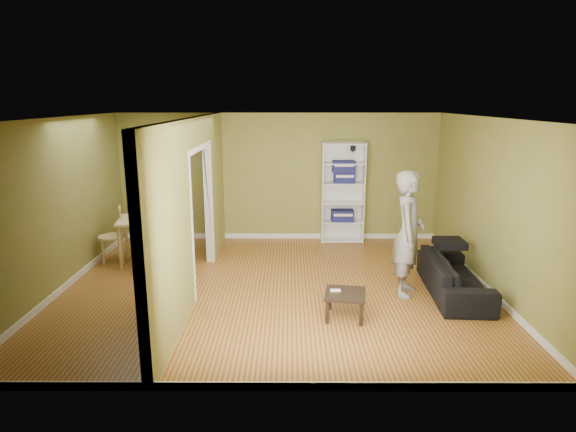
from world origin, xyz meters
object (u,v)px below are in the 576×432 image
object	(u,v)px
coffee_table	(345,296)
dining_table	(156,222)
chair_far	(164,225)
chair_near	(148,243)
bookshelf	(342,192)
sofa	(455,271)
chair_left	(111,235)
person	(409,223)

from	to	relation	value
coffee_table	dining_table	distance (m)	3.92
chair_far	coffee_table	bearing A→B (deg)	147.24
coffee_table	chair_near	size ratio (longest dim) A/B	0.52
chair_far	bookshelf	bearing A→B (deg)	-157.67
sofa	coffee_table	bearing A→B (deg)	119.21
coffee_table	chair_left	distance (m)	4.52
dining_table	chair_near	bearing A→B (deg)	-89.46
person	chair_left	bearing A→B (deg)	92.66
sofa	person	distance (m)	1.03
bookshelf	chair_near	xyz separation A→B (m)	(-3.46, -1.93, -0.50)
chair_near	chair_far	bearing A→B (deg)	74.78
person	chair_near	size ratio (longest dim) A/B	2.14
sofa	chair_near	bearing A→B (deg)	82.97
person	chair_left	world-z (taller)	person
dining_table	chair_far	size ratio (longest dim) A/B	1.25
person	dining_table	world-z (taller)	person
chair_left	chair_near	world-z (taller)	chair_near
chair_near	dining_table	bearing A→B (deg)	74.28
person	bookshelf	xyz separation A→B (m)	(-0.67, 2.83, -0.08)
sofa	chair_left	bearing A→B (deg)	79.48
sofa	coffee_table	world-z (taller)	sofa
coffee_table	dining_table	bearing A→B (deg)	143.39
chair_left	sofa	bearing A→B (deg)	56.27
chair_left	bookshelf	bearing A→B (deg)	88.67
bookshelf	chair_near	world-z (taller)	bookshelf
sofa	bookshelf	xyz separation A→B (m)	(-1.40, 2.83, 0.66)
dining_table	chair_left	xyz separation A→B (m)	(-0.80, -0.08, -0.22)
sofa	person	xyz separation A→B (m)	(-0.73, -0.00, 0.74)
person	coffee_table	xyz separation A→B (m)	(-1.00, -0.83, -0.80)
chair_far	person	bearing A→B (deg)	163.47
dining_table	chair_far	world-z (taller)	chair_far
coffee_table	dining_table	size ratio (longest dim) A/B	0.41
sofa	chair_left	distance (m)	5.83
dining_table	chair_far	distance (m)	0.61
person	chair_near	distance (m)	4.26
chair_near	bookshelf	bearing A→B (deg)	12.86
chair_near	chair_left	bearing A→B (deg)	131.29
sofa	dining_table	bearing A→B (deg)	76.45
dining_table	chair_near	distance (m)	0.63
chair_left	chair_near	xyz separation A→B (m)	(0.80, -0.51, 0.01)
person	sofa	bearing A→B (deg)	-71.27
coffee_table	chair_far	size ratio (longest dim) A/B	0.51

